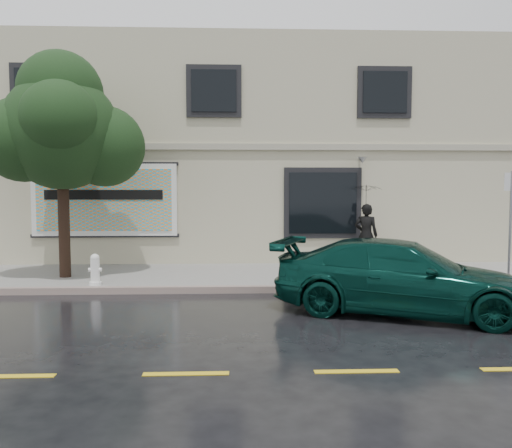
{
  "coord_description": "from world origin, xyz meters",
  "views": [
    {
      "loc": [
        0.65,
        -9.75,
        2.36
      ],
      "look_at": [
        1.12,
        2.2,
        1.52
      ],
      "focal_mm": 35.0,
      "sensor_mm": 36.0,
      "label": 1
    }
  ],
  "objects_px": {
    "street_tree": "(62,133)",
    "fire_hydrant": "(95,270)",
    "car": "(402,277)",
    "pedestrian": "(366,235)"
  },
  "relations": [
    {
      "from": "street_tree",
      "to": "fire_hydrant",
      "type": "xyz_separation_m",
      "value": [
        1.06,
        -1.1,
        -3.25
      ]
    },
    {
      "from": "fire_hydrant",
      "to": "car",
      "type": "bearing_deg",
      "value": -17.14
    },
    {
      "from": "pedestrian",
      "to": "fire_hydrant",
      "type": "bearing_deg",
      "value": 38.91
    },
    {
      "from": "car",
      "to": "fire_hydrant",
      "type": "distance_m",
      "value": 6.82
    },
    {
      "from": "car",
      "to": "pedestrian",
      "type": "xyz_separation_m",
      "value": [
        0.56,
        4.81,
        0.35
      ]
    },
    {
      "from": "car",
      "to": "street_tree",
      "type": "distance_m",
      "value": 8.76
    },
    {
      "from": "car",
      "to": "fire_hydrant",
      "type": "xyz_separation_m",
      "value": [
        -6.41,
        2.3,
        -0.2
      ]
    },
    {
      "from": "pedestrian",
      "to": "street_tree",
      "type": "relative_size",
      "value": 0.36
    },
    {
      "from": "street_tree",
      "to": "pedestrian",
      "type": "bearing_deg",
      "value": 9.96
    },
    {
      "from": "pedestrian",
      "to": "street_tree",
      "type": "bearing_deg",
      "value": 29.06
    }
  ]
}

